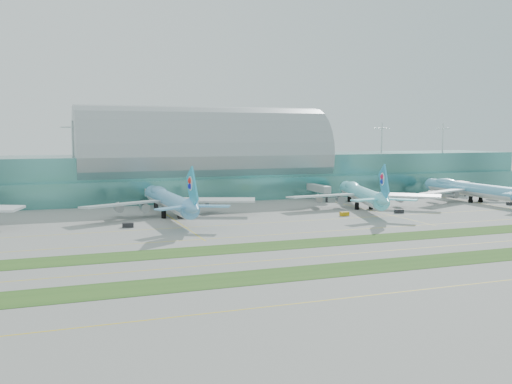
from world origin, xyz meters
name	(u,v)px	position (x,y,z in m)	size (l,w,h in m)	color
ground	(325,244)	(0.00, 0.00, 0.00)	(700.00, 700.00, 0.00)	gray
terminal	(204,167)	(0.01, 128.79, 14.23)	(340.00, 69.10, 36.00)	#3D7A75
grass_strip_near	(381,266)	(0.00, -28.00, 0.04)	(420.00, 12.00, 0.08)	#2D591E
grass_strip_far	(321,242)	(0.00, 2.00, 0.04)	(420.00, 12.00, 0.08)	#2D591E
taxiline_a	(436,288)	(0.00, -48.00, 0.01)	(420.00, 0.35, 0.01)	yellow
taxiline_b	(350,254)	(0.00, -14.00, 0.01)	(420.00, 0.35, 0.01)	yellow
taxiline_c	(298,233)	(0.00, 18.00, 0.01)	(420.00, 0.35, 0.01)	yellow
taxiline_d	(271,223)	(0.00, 40.00, 0.01)	(420.00, 0.35, 0.01)	yellow
airliner_b	(169,199)	(-29.64, 66.61, 6.19)	(64.24, 72.87, 20.07)	#66AFE2
airliner_c	(362,193)	(48.39, 62.79, 6.04)	(60.13, 69.65, 19.58)	#6FE6F5
airliner_d	(470,188)	(105.54, 66.41, 5.85)	(60.72, 68.79, 18.96)	#65B8E0
gse_c	(128,225)	(-47.04, 46.34, 0.74)	(3.51, 1.85, 1.48)	black
gse_d	(183,216)	(-26.04, 59.31, 0.79)	(3.75, 1.59, 1.58)	black
gse_e	(344,214)	(31.20, 45.63, 0.74)	(3.25, 1.71, 1.47)	#C18D0B
gse_f	(399,211)	(54.19, 44.87, 0.73)	(3.45, 1.49, 1.46)	black
gse_g	(511,203)	(113.02, 49.64, 0.69)	(3.45, 1.92, 1.39)	black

